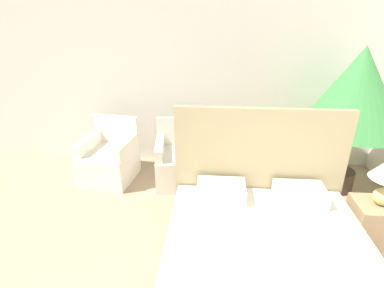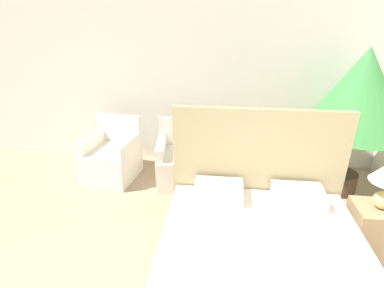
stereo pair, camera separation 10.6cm
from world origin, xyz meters
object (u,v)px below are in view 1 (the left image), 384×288
bed (269,285)px  potted_palm (357,92)px  armchair_near_window_left (110,161)px  nightstand (373,227)px  armchair_near_window_right (181,163)px

bed → potted_palm: 2.57m
armchair_near_window_left → nightstand: armchair_near_window_left is taller
bed → potted_palm: potted_palm is taller
armchair_near_window_right → nightstand: 2.39m
armchair_near_window_right → potted_palm: size_ratio=0.46×
bed → armchair_near_window_right: (-0.92, 2.03, -0.04)m
bed → nightstand: (1.14, 0.82, -0.04)m
bed → armchair_near_window_left: bearing=133.7°
armchair_near_window_right → nightstand: armchair_near_window_right is taller
bed → armchair_near_window_left: size_ratio=2.57×
armchair_near_window_left → bed: bearing=-38.7°
armchair_near_window_left → nightstand: size_ratio=1.55×
armchair_near_window_right → nightstand: (2.06, -1.22, -0.00)m
bed → armchair_near_window_left: 2.81m
bed → nightstand: bed is taller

